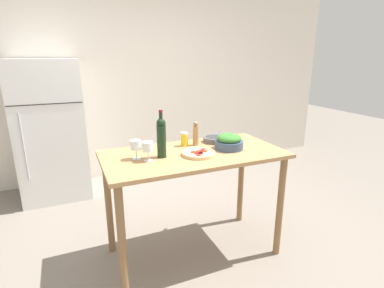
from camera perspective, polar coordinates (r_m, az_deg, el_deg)
The scene contains 12 objects.
ground_plane at distance 2.81m, azimuth 0.31°, elevation -19.77°, with size 14.00×14.00×0.00m, color slate.
wall_back at distance 4.30m, azimuth -11.26°, elevation 11.43°, with size 6.40×0.06×2.60m.
refrigerator at distance 3.90m, azimuth -25.29°, elevation 2.39°, with size 0.75×0.71×1.63m.
prep_counter at distance 2.42m, azimuth 0.34°, elevation -4.65°, with size 1.43×0.72×0.92m.
wine_bottle at distance 2.24m, azimuth -5.86°, elevation 1.41°, with size 0.07×0.07×0.36m.
wine_glass_near at distance 2.18m, azimuth -8.42°, elevation -0.65°, with size 0.08×0.08×0.14m.
wine_glass_far at distance 2.24m, azimuth -10.63°, elevation -0.31°, with size 0.08×0.08×0.14m.
pepper_mill at distance 2.55m, azimuth 0.71°, elevation 1.96°, with size 0.05×0.05×0.21m.
salad_bowl at distance 2.47m, azimuth 7.05°, elevation 0.43°, with size 0.23×0.23×0.13m.
homemade_pizza at distance 2.31m, azimuth 1.23°, elevation -1.75°, with size 0.26×0.26×0.03m.
salt_canister at distance 2.54m, azimuth -1.47°, elevation 0.94°, with size 0.06×0.06×0.12m.
cast_iron_skillet at distance 2.67m, azimuth 4.31°, elevation 0.94°, with size 0.24×0.29×0.05m.
Camera 1 is at (-0.91, -2.07, 1.66)m, focal length 28.00 mm.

